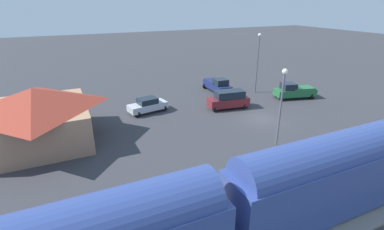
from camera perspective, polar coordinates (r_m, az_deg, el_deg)
The scene contains 10 objects.
ground_plane at distance 32.92m, azimuth 13.40°, elevation -0.68°, with size 200.00×200.00×0.00m, color #38383D.
railway_track at distance 24.81m, azimuth 33.82°, elevation -11.65°, with size 4.80×70.00×0.30m.
platform at distance 26.60m, azimuth 26.70°, elevation -7.81°, with size 3.20×46.00×0.30m.
station_building at distance 29.35m, azimuth -28.51°, elevation 0.04°, with size 10.25×9.25×5.18m.
sedan_silver at distance 33.96m, azimuth -8.82°, elevation 1.96°, with size 2.59×4.75×1.74m.
suv_maroon at distance 35.02m, azimuth 7.31°, elevation 3.12°, with size 2.65×5.13×2.22m.
pickup_green at distance 40.85m, azimuth 19.67°, elevation 4.55°, with size 3.23×5.72×2.14m.
pickup_navy at distance 41.34m, azimuth 5.07°, elevation 5.94°, with size 5.45×2.60×2.14m.
light_pole_near_platform at distance 23.75m, azimuth 17.32°, elevation 2.32°, with size 0.44×0.44×7.48m.
light_pole_lot_center at distance 41.04m, azimuth 12.98°, elevation 11.26°, with size 0.44×0.44×8.24m.
Camera 1 is at (-23.63, 19.38, 12.23)m, focal length 26.80 mm.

